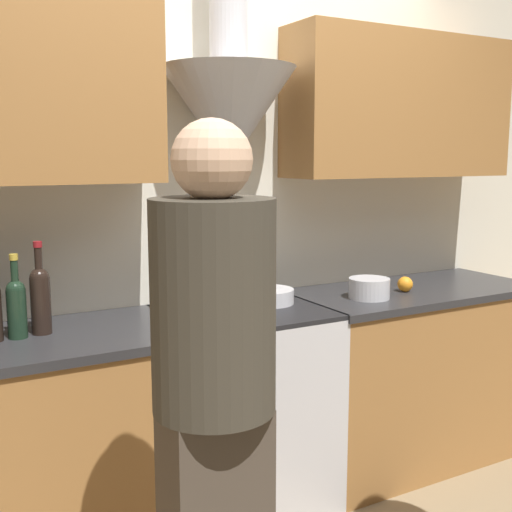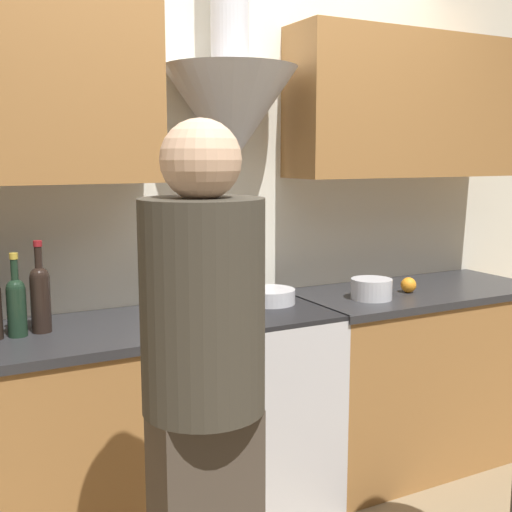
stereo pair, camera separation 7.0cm
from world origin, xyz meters
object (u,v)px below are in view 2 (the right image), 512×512
Objects in this scene: saucepan at (372,289)px; wine_bottle_8 at (16,303)px; orange_fruit at (408,285)px; stock_pot at (212,295)px; mixing_bowl at (270,296)px; stove_range at (245,407)px; wine_bottle_9 at (40,295)px; person_foreground_left at (204,403)px.

wine_bottle_8 is at bearing 176.12° from saucepan.
orange_fruit is (1.79, -0.08, -0.09)m from wine_bottle_8.
saucepan is at bearing -3.88° from wine_bottle_8.
wine_bottle_8 is at bearing 178.34° from stock_pot.
mixing_bowl is (0.31, 0.06, -0.05)m from stock_pot.
stove_range is 0.50m from mixing_bowl.
saucepan is at bearing -4.79° from wine_bottle_9.
wine_bottle_8 is 0.78m from stock_pot.
orange_fruit is at bearing -3.48° from stove_range.
wine_bottle_8 is 1.03m from person_foreground_left.
wine_bottle_8 is 1.55m from saucepan.
stock_pot is 3.08× the size of orange_fruit.
person_foreground_left is at bearing -122.18° from stove_range.
stove_range is 1.09m from wine_bottle_8.
person_foreground_left reaches higher than saucepan.
stock_pot is (-0.15, 0.00, 0.52)m from stove_range.
wine_bottle_8 is 1.63× the size of saucepan.
person_foreground_left reaches higher than mixing_bowl.
stove_range is at bearing -159.76° from mixing_bowl.
mixing_bowl is (0.15, 0.06, 0.48)m from stove_range.
stove_range is 0.79m from saucepan.
orange_fruit is (1.02, -0.05, -0.04)m from stock_pot.
wine_bottle_8 is (-0.93, 0.02, 0.57)m from stove_range.
orange_fruit is (1.70, -0.09, -0.10)m from wine_bottle_9.
stock_pot reaches higher than saucepan.
mixing_bowl is at bearing 53.22° from person_foreground_left.
mixing_bowl is at bearing 1.76° from wine_bottle_8.
wine_bottle_9 is 0.21× the size of person_foreground_left.
stock_pot is at bearing -3.32° from wine_bottle_9.
orange_fruit is 0.25m from saucepan.
orange_fruit is at bearing 6.63° from saucepan.
mixing_bowl is at bearing 20.24° from stove_range.
wine_bottle_8 reaches higher than mixing_bowl.
stock_pot is 1.05m from person_foreground_left.
stock_pot is at bearing 65.03° from person_foreground_left.
wine_bottle_8 is 4.15× the size of orange_fruit.
wine_bottle_9 reaches higher than stove_range.
stock_pot is 1.02m from orange_fruit.
stove_range is 4.68× the size of saucepan.
orange_fruit is (0.71, -0.11, 0.00)m from mixing_bowl.
saucepan is (0.46, -0.14, 0.01)m from mixing_bowl.
mixing_bowl is 0.72m from orange_fruit.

